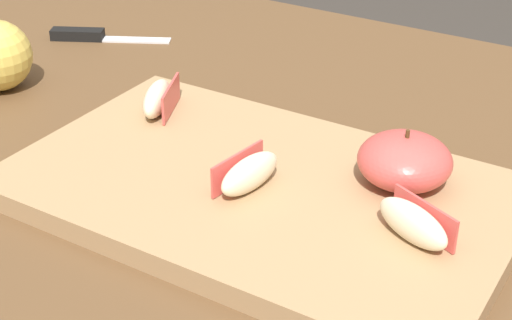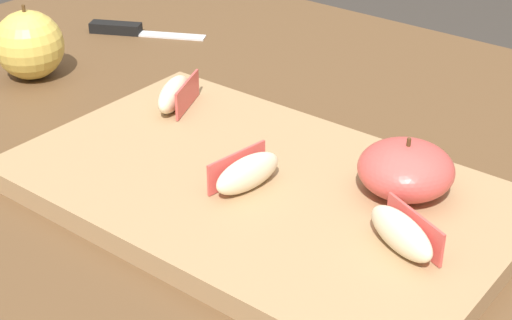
# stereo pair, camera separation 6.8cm
# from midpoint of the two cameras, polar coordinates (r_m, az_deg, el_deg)

# --- Properties ---
(dining_table) EXTENTS (1.28, 0.86, 0.73)m
(dining_table) POSITION_cam_midpoint_polar(r_m,az_deg,el_deg) (0.80, 5.44, -7.24)
(dining_table) COLOR brown
(dining_table) RESTS_ON ground_plane
(cutting_board) EXTENTS (0.44, 0.27, 0.02)m
(cutting_board) POSITION_cam_midpoint_polar(r_m,az_deg,el_deg) (0.69, 2.80, -2.26)
(cutting_board) COLOR #A37F56
(cutting_board) RESTS_ON dining_table
(apple_half_skin_up) EXTENTS (0.08, 0.08, 0.05)m
(apple_half_skin_up) POSITION_cam_midpoint_polar(r_m,az_deg,el_deg) (0.68, 13.85, -0.66)
(apple_half_skin_up) COLOR #D14C47
(apple_half_skin_up) RESTS_ON cutting_board
(apple_wedge_left) EXTENTS (0.05, 0.07, 0.03)m
(apple_wedge_left) POSITION_cam_midpoint_polar(r_m,az_deg,el_deg) (0.81, -3.43, 4.86)
(apple_wedge_left) COLOR beige
(apple_wedge_left) RESTS_ON cutting_board
(apple_wedge_back) EXTENTS (0.07, 0.05, 0.03)m
(apple_wedge_back) POSITION_cam_midpoint_polar(r_m,az_deg,el_deg) (0.61, 13.83, -5.31)
(apple_wedge_back) COLOR beige
(apple_wedge_back) RESTS_ON cutting_board
(apple_wedge_middle) EXTENTS (0.03, 0.07, 0.03)m
(apple_wedge_middle) POSITION_cam_midpoint_polar(r_m,az_deg,el_deg) (0.67, 2.16, -0.99)
(apple_wedge_middle) COLOR beige
(apple_wedge_middle) RESTS_ON cutting_board
(paring_knife) EXTENTS (0.15, 0.09, 0.01)m
(paring_knife) POSITION_cam_midpoint_polar(r_m,az_deg,el_deg) (1.08, -7.77, 9.44)
(paring_knife) COLOR silver
(paring_knife) RESTS_ON dining_table
(whole_apple_golden) EXTENTS (0.08, 0.08, 0.09)m
(whole_apple_golden) POSITION_cam_midpoint_polar(r_m,az_deg,el_deg) (0.95, -14.34, 8.13)
(whole_apple_golden) COLOR #DBBC51
(whole_apple_golden) RESTS_ON dining_table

